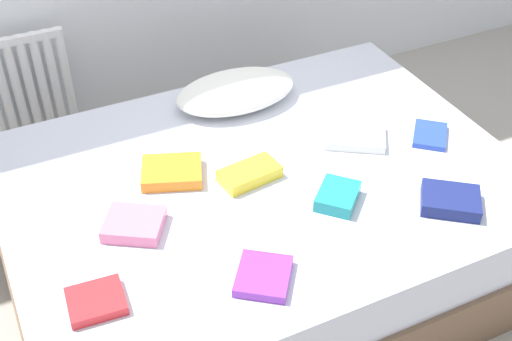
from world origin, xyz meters
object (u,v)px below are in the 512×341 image
textbook_navy (450,201)px  textbook_white (355,136)px  textbook_orange (172,172)px  pillow (236,91)px  bed (261,221)px  textbook_yellow (250,174)px  radiator (30,88)px  textbook_red (96,301)px  textbook_blue (430,135)px  textbook_teal (338,196)px  textbook_pink (134,224)px  textbook_purple (263,276)px

textbook_navy → textbook_white: textbook_navy is taller
textbook_orange → pillow: bearing=61.2°
textbook_orange → bed: bearing=-1.8°
textbook_yellow → textbook_white: textbook_yellow is taller
textbook_yellow → radiator: bearing=109.5°
bed → textbook_yellow: size_ratio=8.70×
textbook_yellow → textbook_white: size_ratio=0.93×
pillow → textbook_red: size_ratio=3.14×
radiator → textbook_navy: (1.22, -1.67, 0.12)m
textbook_navy → textbook_red: (-1.29, 0.10, -0.01)m
pillow → textbook_navy: 1.06m
textbook_navy → textbook_blue: 0.43m
textbook_yellow → textbook_teal: 0.35m
textbook_yellow → textbook_navy: bearing=-45.3°
bed → textbook_navy: bearing=-40.9°
textbook_navy → textbook_orange: textbook_navy is taller
radiator → textbook_blue: size_ratio=3.02×
bed → radiator: bearing=119.4°
textbook_teal → textbook_orange: bearing=97.2°
textbook_pink → textbook_red: (-0.21, -0.28, -0.01)m
textbook_yellow → textbook_navy: (0.59, -0.46, 0.00)m
textbook_yellow → textbook_orange: bearing=144.3°
textbook_purple → textbook_yellow: textbook_yellow is taller
textbook_navy → textbook_white: size_ratio=0.85×
textbook_white → textbook_teal: (-0.27, -0.30, 0.01)m
radiator → textbook_pink: (0.14, -1.29, 0.12)m
textbook_navy → bed: bearing=176.0°
textbook_orange → textbook_pink: bearing=-114.4°
bed → textbook_yellow: 0.28m
textbook_white → textbook_red: (-1.20, -0.40, -0.00)m
bed → textbook_teal: (0.18, -0.27, 0.28)m
textbook_yellow → textbook_navy: size_ratio=1.10×
textbook_white → textbook_blue: size_ratio=1.33×
bed → textbook_blue: textbook_blue is taller
textbook_yellow → textbook_orange: size_ratio=1.01×
textbook_teal → textbook_pink: bearing=121.8°
radiator → textbook_white: size_ratio=2.27×
textbook_teal → textbook_purple: bearing=164.6°
textbook_purple → textbook_white: 0.86m
radiator → textbook_pink: size_ratio=2.79×
radiator → textbook_navy: 2.07m
textbook_teal → textbook_blue: size_ratio=0.93×
radiator → textbook_teal: 1.70m
radiator → pillow: size_ratio=1.02×
textbook_purple → textbook_red: 0.53m
textbook_purple → textbook_red: bearing=-158.2°
textbook_yellow → pillow: bearing=63.6°
bed → textbook_orange: size_ratio=8.76×
textbook_navy → textbook_pink: (-1.08, 0.38, -0.00)m
textbook_pink → textbook_red: size_ratio=1.15×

